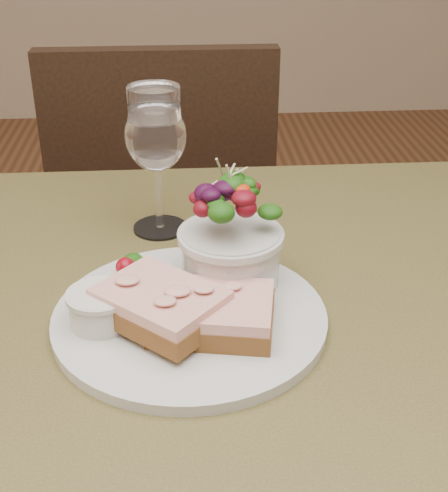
{
  "coord_description": "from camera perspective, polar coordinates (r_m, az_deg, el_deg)",
  "views": [
    {
      "loc": [
        -0.04,
        -0.61,
        1.16
      ],
      "look_at": [
        0.01,
        0.03,
        0.81
      ],
      "focal_mm": 50.0,
      "sensor_mm": 36.0,
      "label": 1
    }
  ],
  "objects": [
    {
      "name": "sandwich_front",
      "position": [
        0.68,
        -1.0,
        -5.58
      ],
      "size": [
        0.13,
        0.11,
        0.03
      ],
      "rotation": [
        0.0,
        0.0,
        -0.17
      ],
      "color": "#533816",
      "rests_on": "dinner_plate"
    },
    {
      "name": "cafe_table",
      "position": [
        0.8,
        -0.49,
        -11.41
      ],
      "size": [
        0.8,
        0.8,
        0.75
      ],
      "color": "#41361C",
      "rests_on": "ground"
    },
    {
      "name": "salad_bowl",
      "position": [
        0.73,
        0.56,
        1.07
      ],
      "size": [
        0.11,
        0.11,
        0.13
      ],
      "color": "silver",
      "rests_on": "dinner_plate"
    },
    {
      "name": "ramekin",
      "position": [
        0.69,
        -10.25,
        -4.96
      ],
      "size": [
        0.06,
        0.06,
        0.04
      ],
      "color": "silver",
      "rests_on": "dinner_plate"
    },
    {
      "name": "wine_glass",
      "position": [
        0.85,
        -5.7,
        8.81
      ],
      "size": [
        0.08,
        0.08,
        0.18
      ],
      "color": "white",
      "rests_on": "cafe_table"
    },
    {
      "name": "garnish",
      "position": [
        0.78,
        -7.47,
        -1.69
      ],
      "size": [
        0.05,
        0.04,
        0.02
      ],
      "color": "#0D380A",
      "rests_on": "dinner_plate"
    },
    {
      "name": "sandwich_back",
      "position": [
        0.68,
        -5.29,
        -4.89
      ],
      "size": [
        0.15,
        0.15,
        0.03
      ],
      "rotation": [
        0.0,
        0.0,
        -0.73
      ],
      "color": "#533816",
      "rests_on": "dinner_plate"
    },
    {
      "name": "dinner_plate",
      "position": [
        0.71,
        -2.86,
        -5.96
      ],
      "size": [
        0.28,
        0.28,
        0.01
      ],
      "primitive_type": "cylinder",
      "color": "silver",
      "rests_on": "cafe_table"
    },
    {
      "name": "chair_far",
      "position": [
        1.6,
        -4.54,
        -4.13
      ],
      "size": [
        0.42,
        0.42,
        0.9
      ],
      "rotation": [
        0.0,
        0.0,
        3.14
      ],
      "color": "black",
      "rests_on": "ground"
    }
  ]
}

